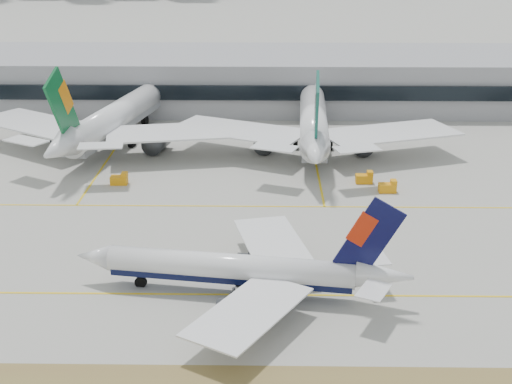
{
  "coord_description": "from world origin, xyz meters",
  "views": [
    {
      "loc": [
        0.38,
        -97.62,
        51.11
      ],
      "look_at": [
        -1.45,
        18.0,
        7.5
      ],
      "focal_mm": 50.0,
      "sensor_mm": 36.0,
      "label": 1
    }
  ],
  "objects_px": {
    "widebody_eva": "(112,121)",
    "widebody_cathay": "(314,124)",
    "taxiing_airliner": "(243,270)",
    "terminal": "(266,79)"
  },
  "relations": [
    {
      "from": "widebody_eva",
      "to": "widebody_cathay",
      "type": "xyz_separation_m",
      "value": [
        48.43,
        -2.14,
        -0.04
      ]
    },
    {
      "from": "taxiing_airliner",
      "to": "widebody_eva",
      "type": "xyz_separation_m",
      "value": [
        -33.95,
        73.5,
        2.51
      ]
    },
    {
      "from": "taxiing_airliner",
      "to": "widebody_cathay",
      "type": "xyz_separation_m",
      "value": [
        14.48,
        71.36,
        2.47
      ]
    },
    {
      "from": "widebody_eva",
      "to": "terminal",
      "type": "relative_size",
      "value": 0.24
    },
    {
      "from": "widebody_cathay",
      "to": "taxiing_airliner",
      "type": "bearing_deg",
      "value": 171.13
    },
    {
      "from": "widebody_eva",
      "to": "terminal",
      "type": "xyz_separation_m",
      "value": [
        36.97,
        46.28,
        0.95
      ]
    },
    {
      "from": "taxiing_airliner",
      "to": "terminal",
      "type": "height_order",
      "value": "taxiing_airliner"
    },
    {
      "from": "widebody_cathay",
      "to": "terminal",
      "type": "xyz_separation_m",
      "value": [
        -11.46,
        48.41,
        0.98
      ]
    },
    {
      "from": "taxiing_airliner",
      "to": "widebody_eva",
      "type": "relative_size",
      "value": 0.74
    },
    {
      "from": "taxiing_airliner",
      "to": "terminal",
      "type": "distance_m",
      "value": 119.87
    }
  ]
}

